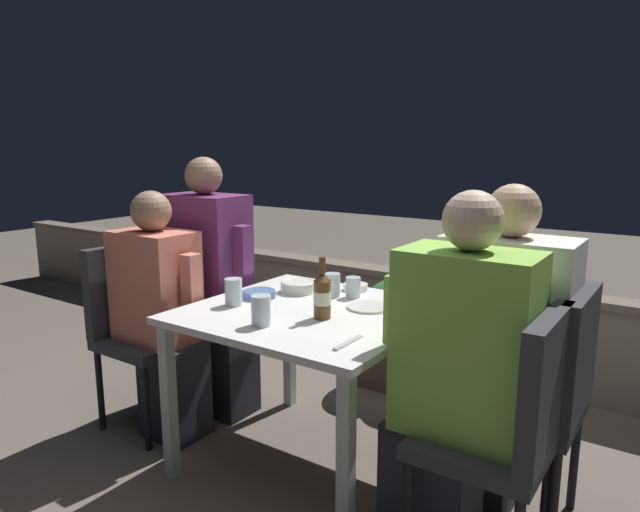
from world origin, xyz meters
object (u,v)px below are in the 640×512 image
(person_green_blouse, at_px, (454,382))
(person_purple_stripe, at_px, (212,286))
(chair_left_near, at_px, (136,317))
(person_coral_top, at_px, (162,315))
(person_white_polo, at_px, (495,354))
(chair_left_far, at_px, (187,303))
(beer_bottle, at_px, (322,295))
(chair_right_near, at_px, (513,421))
(chair_right_far, at_px, (548,387))
(potted_plant, at_px, (225,309))

(person_green_blouse, bearing_deg, person_purple_stripe, 166.31)
(chair_left_near, distance_m, person_coral_top, 0.20)
(person_white_polo, bearing_deg, chair_left_far, 179.10)
(chair_left_far, xyz_separation_m, beer_bottle, (1.05, -0.24, 0.26))
(chair_right_near, bearing_deg, person_purple_stripe, 167.88)
(chair_right_far, bearing_deg, chair_left_far, 179.19)
(chair_left_near, distance_m, chair_right_near, 1.88)
(chair_right_near, relative_size, person_white_polo, 0.72)
(person_purple_stripe, distance_m, chair_right_far, 1.70)
(potted_plant, bearing_deg, chair_left_near, -81.78)
(person_purple_stripe, relative_size, chair_right_near, 1.47)
(person_coral_top, relative_size, chair_right_near, 1.31)
(person_purple_stripe, distance_m, person_green_blouse, 1.51)
(person_purple_stripe, bearing_deg, beer_bottle, -15.53)
(chair_left_near, bearing_deg, chair_right_near, -0.98)
(beer_bottle, bearing_deg, person_purple_stripe, 164.47)
(person_coral_top, bearing_deg, beer_bottle, 5.70)
(chair_left_near, relative_size, potted_plant, 1.42)
(chair_left_near, xyz_separation_m, chair_left_far, (0.02, 0.32, 0.00))
(chair_left_near, relative_size, beer_bottle, 3.65)
(potted_plant, bearing_deg, person_purple_stripe, -52.74)
(chair_right_near, bearing_deg, person_white_polo, 116.75)
(person_coral_top, bearing_deg, chair_right_near, -1.09)
(person_green_blouse, bearing_deg, person_coral_top, 178.76)
(person_coral_top, distance_m, potted_plant, 0.84)
(chair_left_far, height_order, person_white_polo, person_white_polo)
(chair_right_far, bearing_deg, person_green_blouse, -124.47)
(person_green_blouse, xyz_separation_m, potted_plant, (-1.79, 0.78, -0.24))
(chair_left_far, bearing_deg, person_white_polo, -0.90)
(person_coral_top, height_order, person_white_polo, person_white_polo)
(chair_left_near, distance_m, beer_bottle, 1.10)
(person_purple_stripe, height_order, person_white_polo, person_purple_stripe)
(person_coral_top, xyz_separation_m, person_green_blouse, (1.48, -0.03, 0.04))
(chair_left_near, bearing_deg, person_purple_stripe, 56.56)
(person_coral_top, relative_size, person_green_blouse, 0.94)
(chair_right_near, height_order, person_green_blouse, person_green_blouse)
(person_purple_stripe, xyz_separation_m, chair_right_far, (1.69, -0.03, -0.12))
(chair_right_near, relative_size, potted_plant, 1.42)
(person_purple_stripe, xyz_separation_m, person_white_polo, (1.49, -0.03, -0.04))
(chair_left_near, height_order, person_green_blouse, person_green_blouse)
(chair_right_far, relative_size, potted_plant, 1.42)
(chair_right_far, height_order, beer_bottle, beer_bottle)
(person_white_polo, distance_m, beer_bottle, 0.70)
(person_coral_top, xyz_separation_m, chair_left_far, (-0.18, 0.32, -0.05))
(person_coral_top, xyz_separation_m, person_white_polo, (1.51, 0.30, 0.03))
(person_white_polo, bearing_deg, person_purple_stripe, 178.98)
(person_coral_top, relative_size, beer_bottle, 4.76)
(person_purple_stripe, bearing_deg, person_coral_top, -92.66)
(chair_right_far, relative_size, beer_bottle, 3.65)
(chair_left_far, bearing_deg, person_green_blouse, -12.14)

